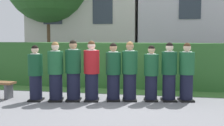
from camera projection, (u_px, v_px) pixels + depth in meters
name	position (u px, v px, depth m)	size (l,w,h in m)	color
ground_plane	(112.00, 101.00, 8.44)	(60.00, 60.00, 0.00)	slate
student_front_row_0	(36.00, 75.00, 8.37)	(0.41, 0.48, 1.54)	black
student_front_row_1	(56.00, 73.00, 8.36)	(0.48, 0.54, 1.63)	black
student_front_row_2	(73.00, 72.00, 8.37)	(0.46, 0.54, 1.68)	black
student_in_red_blazer	(92.00, 72.00, 8.36)	(0.46, 0.55, 1.66)	black
student_front_row_4	(113.00, 73.00, 8.39)	(0.46, 0.55, 1.60)	black
student_front_row_5	(130.00, 73.00, 8.39)	(0.46, 0.53, 1.64)	black
student_front_row_6	(151.00, 75.00, 8.37)	(0.43, 0.52, 1.54)	black
student_front_row_7	(169.00, 73.00, 8.35)	(0.47, 0.55, 1.62)	black
student_front_row_8	(187.00, 73.00, 8.34)	(0.47, 0.53, 1.61)	black
hedge	(124.00, 65.00, 10.52)	(11.72, 0.70, 1.55)	#33662D
school_building_main	(87.00, 8.00, 15.38)	(5.54, 3.56, 6.18)	beige
lawn_strip	(120.00, 91.00, 9.81)	(11.72, 0.90, 0.01)	#477A38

